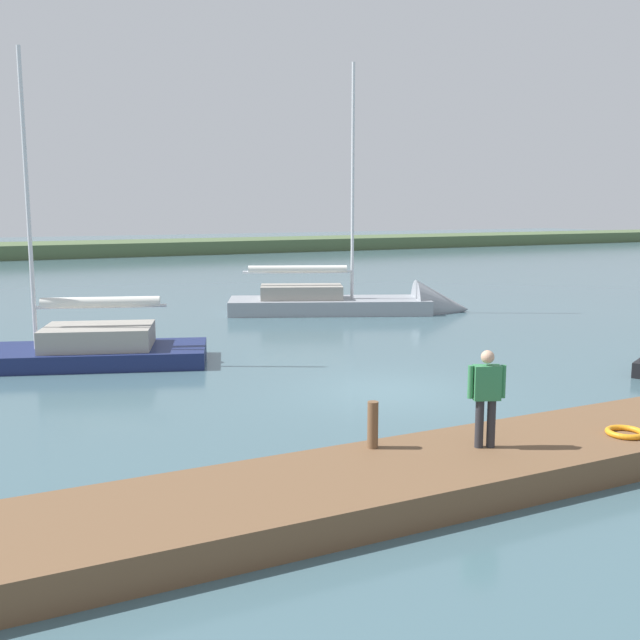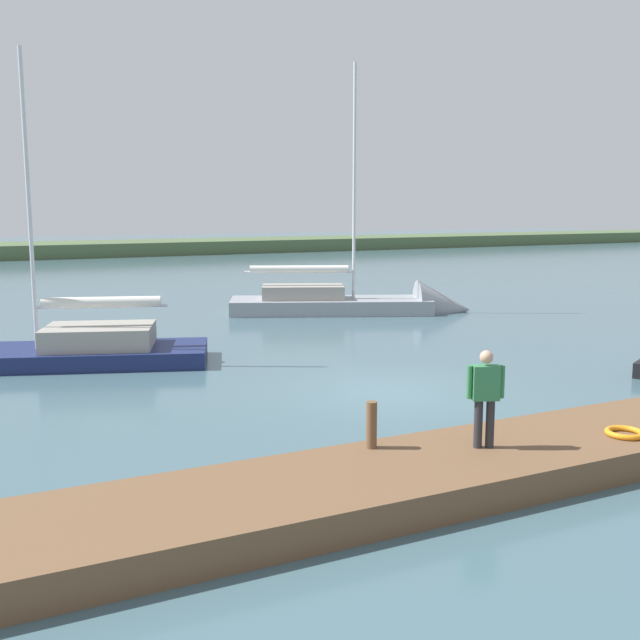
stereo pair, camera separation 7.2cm
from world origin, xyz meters
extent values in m
plane|color=#42606B|center=(0.00, 0.00, 0.00)|extent=(200.00, 200.00, 0.00)
cube|color=#4C603D|center=(0.00, -54.07, 0.00)|extent=(180.00, 8.00, 2.40)
cube|color=brown|center=(0.00, 5.63, 0.25)|extent=(21.52, 2.45, 0.50)
cylinder|color=brown|center=(3.23, 4.77, 0.89)|extent=(0.18, 0.18, 0.77)
torus|color=orange|center=(-1.00, 6.12, 0.55)|extent=(0.66, 0.66, 0.10)
cube|color=navy|center=(6.57, -6.52, 0.01)|extent=(8.14, 4.90, 0.92)
cube|color=gray|center=(5.70, -6.22, 0.78)|extent=(3.45, 2.89, 0.61)
cylinder|color=silver|center=(7.30, -6.77, 4.52)|extent=(0.11, 0.11, 8.09)
cylinder|color=silver|center=(5.60, -6.19, 1.63)|extent=(3.43, 1.25, 0.09)
cylinder|color=silver|center=(5.60, -6.19, 1.75)|extent=(3.16, 1.33, 0.30)
cube|color=gray|center=(-4.66, -12.31, 0.11)|extent=(8.58, 5.57, 0.98)
cone|color=gray|center=(-9.03, -10.43, 0.11)|extent=(3.06, 3.19, 2.50)
cube|color=gray|center=(-3.60, -12.77, 0.88)|extent=(3.73, 2.84, 0.56)
cylinder|color=silver|center=(-5.54, -11.94, 5.33)|extent=(0.13, 0.13, 9.47)
cylinder|color=silver|center=(-3.46, -12.83, 1.71)|extent=(4.19, 1.88, 0.10)
cylinder|color=silver|center=(-3.46, -12.83, 1.83)|extent=(3.85, 1.88, 0.30)
cylinder|color=#28282D|center=(1.66, 5.51, 0.90)|extent=(0.14, 0.14, 0.80)
cylinder|color=#28282D|center=(1.48, 5.59, 0.90)|extent=(0.14, 0.14, 0.80)
cube|color=#337F4C|center=(1.57, 5.55, 1.59)|extent=(0.48, 0.37, 0.57)
sphere|color=tan|center=(1.57, 5.55, 2.01)|extent=(0.22, 0.22, 0.22)
cylinder|color=#337F4C|center=(1.82, 5.45, 1.60)|extent=(0.09, 0.09, 0.54)
cylinder|color=#337F4C|center=(1.33, 5.65, 1.60)|extent=(0.09, 0.09, 0.54)
camera|label=1|loc=(9.08, 14.69, 4.39)|focal=41.20mm
camera|label=2|loc=(9.01, 14.73, 4.39)|focal=41.20mm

